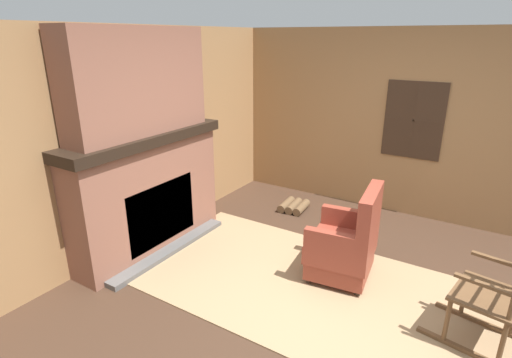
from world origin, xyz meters
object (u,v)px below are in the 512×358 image
rocking_chair (493,297)px  oil_lamp_vase (111,130)px  decorative_plate_on_mantel (130,121)px  storage_case (173,119)px  firewood_stack (294,206)px  armchair (346,245)px

rocking_chair → oil_lamp_vase: bearing=20.6°
oil_lamp_vase → decorative_plate_on_mantel: (-0.02, 0.26, 0.04)m
decorative_plate_on_mantel → storage_case: bearing=88.1°
firewood_stack → oil_lamp_vase: (-0.97, -2.16, 1.40)m
firewood_stack → oil_lamp_vase: 2.75m
firewood_stack → decorative_plate_on_mantel: bearing=-117.5°
armchair → rocking_chair: (1.28, -0.31, 0.07)m
armchair → rocking_chair: bearing=159.4°
armchair → firewood_stack: 1.73m
armchair → rocking_chair: size_ratio=0.75×
oil_lamp_vase → storage_case: size_ratio=1.40×
armchair → oil_lamp_vase: bearing=16.6°
armchair → rocking_chair: rocking_chair is taller
firewood_stack → oil_lamp_vase: bearing=-114.2°
firewood_stack → armchair: bearing=-45.6°
rocking_chair → firewood_stack: (-2.48, 1.53, -0.38)m
rocking_chair → decorative_plate_on_mantel: size_ratio=4.60×
armchair → decorative_plate_on_mantel: decorative_plate_on_mantel is taller
armchair → oil_lamp_vase: 2.60m
armchair → decorative_plate_on_mantel: size_ratio=3.46×
rocking_chair → decorative_plate_on_mantel: (-3.47, -0.37, 1.06)m
firewood_stack → storage_case: storage_case is taller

